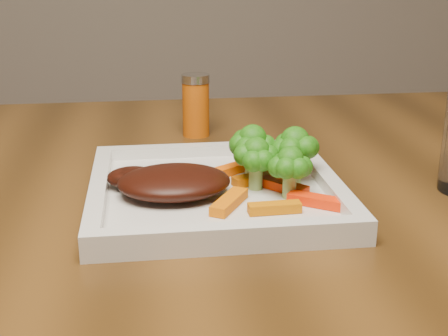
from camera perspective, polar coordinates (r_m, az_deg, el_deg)
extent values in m
cube|color=silver|center=(0.69, -0.83, -2.48)|extent=(0.27, 0.27, 0.01)
ellipsoid|color=#340E07|center=(0.67, -4.58, -1.28)|extent=(0.12, 0.10, 0.03)
cube|color=#CD6A03|center=(0.63, 4.64, -3.65)|extent=(0.05, 0.02, 0.01)
cube|color=#FF2B04|center=(0.65, 8.58, -2.99)|extent=(0.06, 0.05, 0.01)
cube|color=#E26603|center=(0.64, 0.47, -3.11)|extent=(0.05, 0.06, 0.01)
cube|color=red|center=(0.75, 6.36, 0.10)|extent=(0.05, 0.02, 0.01)
cube|color=#E95203|center=(0.74, 0.84, -0.06)|extent=(0.05, 0.04, 0.01)
cube|color=red|center=(0.68, 5.47, -1.67)|extent=(0.05, 0.05, 0.01)
cube|color=#D15A03|center=(0.70, 3.00, -0.97)|extent=(0.06, 0.03, 0.01)
cylinder|color=#BA500A|center=(0.92, -2.59, 5.75)|extent=(0.04, 0.04, 0.09)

